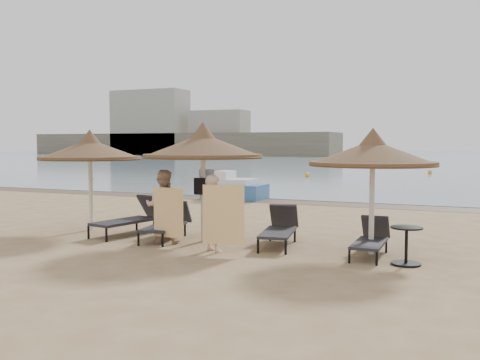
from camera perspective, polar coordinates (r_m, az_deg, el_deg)
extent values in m
plane|color=#9F825F|center=(11.60, -4.67, -7.26)|extent=(160.00, 160.00, 0.00)
cube|color=slate|center=(90.24, 19.85, 2.33)|extent=(200.00, 140.00, 0.03)
cube|color=brown|center=(20.30, 7.85, -2.43)|extent=(200.00, 1.60, 0.01)
cube|color=#706954|center=(101.43, -6.54, 3.82)|extent=(60.00, 10.00, 4.00)
cube|color=gray|center=(102.38, -9.56, 6.04)|extent=(14.00, 6.00, 12.00)
cube|color=gray|center=(96.38, -2.18, 5.03)|extent=(10.00, 5.00, 8.00)
cylinder|color=silver|center=(14.35, -15.62, -1.40)|extent=(0.11, 0.11, 1.90)
cone|color=brown|center=(14.29, -15.71, 3.21)|extent=(2.63, 2.63, 0.50)
cone|color=brown|center=(14.29, -15.73, 4.41)|extent=(0.63, 0.63, 0.41)
cylinder|color=brown|center=(14.29, -15.69, 2.26)|extent=(2.58, 2.58, 0.09)
cylinder|color=silver|center=(12.24, -3.94, -1.95)|extent=(0.11, 0.11, 2.00)
cone|color=brown|center=(12.17, -3.97, 3.72)|extent=(2.76, 2.76, 0.52)
cone|color=brown|center=(12.17, -3.98, 5.19)|extent=(0.67, 0.67, 0.43)
cylinder|color=brown|center=(12.17, -3.96, 2.55)|extent=(2.70, 2.70, 0.10)
cylinder|color=silver|center=(11.17, 13.87, -2.94)|extent=(0.11, 0.11, 1.88)
cone|color=brown|center=(11.09, 13.97, 2.89)|extent=(2.59, 2.59, 0.49)
cone|color=brown|center=(11.09, 14.00, 4.41)|extent=(0.63, 0.63, 0.40)
cylinder|color=brown|center=(11.10, 13.95, 1.69)|extent=(2.54, 2.54, 0.09)
cylinder|color=black|center=(13.10, -15.86, -5.42)|extent=(0.06, 0.06, 0.31)
cylinder|color=black|center=(12.63, -14.06, -5.73)|extent=(0.06, 0.06, 0.31)
cylinder|color=black|center=(14.12, -10.97, -4.66)|extent=(0.06, 0.06, 0.31)
cylinder|color=black|center=(13.69, -9.15, -4.91)|extent=(0.06, 0.06, 0.31)
cube|color=black|center=(13.38, -12.27, -4.34)|extent=(1.01, 1.77, 0.07)
cube|color=black|center=(14.02, -9.36, -2.83)|extent=(0.77, 0.60, 0.63)
cylinder|color=black|center=(12.02, -10.79, -6.24)|extent=(0.05, 0.05, 0.29)
cylinder|color=black|center=(11.79, -8.25, -6.41)|extent=(0.05, 0.05, 0.29)
cylinder|color=black|center=(13.30, -8.21, -5.22)|extent=(0.05, 0.05, 0.29)
cylinder|color=black|center=(13.10, -5.89, -5.34)|extent=(0.05, 0.05, 0.29)
cube|color=black|center=(12.57, -8.15, -4.96)|extent=(0.87, 1.61, 0.06)
cube|color=black|center=(13.36, -6.71, -3.36)|extent=(0.69, 0.53, 0.58)
cylinder|color=black|center=(11.03, 1.93, -7.09)|extent=(0.05, 0.05, 0.29)
cylinder|color=black|center=(10.93, 4.89, -7.20)|extent=(0.05, 0.05, 0.29)
cylinder|color=black|center=(12.41, 3.24, -5.85)|extent=(0.05, 0.05, 0.29)
cylinder|color=black|center=(12.32, 5.87, -5.93)|extent=(0.05, 0.05, 0.29)
cube|color=black|center=(11.69, 4.06, -5.60)|extent=(0.89, 1.61, 0.06)
cube|color=black|center=(12.53, 4.72, -3.83)|extent=(0.70, 0.53, 0.58)
cylinder|color=black|center=(10.34, 11.58, -8.01)|extent=(0.05, 0.05, 0.25)
cylinder|color=black|center=(10.26, 14.38, -8.16)|extent=(0.05, 0.05, 0.25)
cylinder|color=black|center=(11.56, 12.84, -6.76)|extent=(0.05, 0.05, 0.25)
cylinder|color=black|center=(11.48, 15.33, -6.87)|extent=(0.05, 0.05, 0.25)
cube|color=black|center=(10.92, 13.61, -6.58)|extent=(0.56, 1.35, 0.05)
cube|color=black|center=(11.66, 14.27, -4.85)|extent=(0.56, 0.38, 0.51)
cylinder|color=black|center=(10.50, 17.28, -8.52)|extent=(0.55, 0.55, 0.04)
cylinder|color=black|center=(10.44, 17.31, -6.73)|extent=(0.06, 0.06, 0.67)
cylinder|color=black|center=(10.38, 17.35, -4.87)|extent=(0.59, 0.59, 0.03)
imported|color=tan|center=(12.16, -8.23, -2.18)|extent=(1.02, 0.81, 1.93)
imported|color=tan|center=(11.07, -2.87, -2.91)|extent=(1.02, 0.89, 1.87)
cube|color=orange|center=(11.71, -7.65, -3.47)|extent=(0.77, 0.08, 1.09)
cube|color=orange|center=(10.71, -1.78, -3.72)|extent=(0.84, 0.20, 1.20)
cube|color=white|center=(12.36, -3.57, 0.13)|extent=(0.36, 0.16, 0.44)
cube|color=black|center=(12.07, -4.30, -0.67)|extent=(0.27, 0.09, 0.38)
cube|color=#30629C|center=(21.47, -0.53, -1.24)|extent=(2.45, 1.48, 0.61)
cube|color=silver|center=(21.44, -0.54, -0.23)|extent=(1.57, 1.24, 0.28)
cube|color=silver|center=(21.62, -1.60, 0.48)|extent=(0.57, 1.00, 0.39)
sphere|color=yellow|center=(35.42, 7.18, 0.57)|extent=(0.32, 0.32, 0.32)
sphere|color=yellow|center=(40.89, 19.60, 0.81)|extent=(0.31, 0.31, 0.31)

